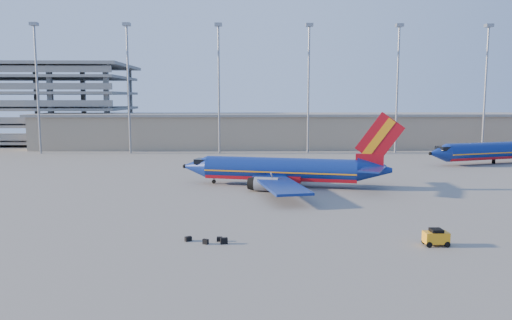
# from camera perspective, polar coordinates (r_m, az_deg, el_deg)

# --- Properties ---
(ground) EXTENTS (220.00, 220.00, 0.00)m
(ground) POSITION_cam_1_polar(r_m,az_deg,el_deg) (67.28, -1.82, -3.54)
(ground) COLOR slate
(ground) RESTS_ON ground
(terminal_building) EXTENTS (122.00, 16.00, 8.50)m
(terminal_building) POSITION_cam_1_polar(r_m,az_deg,el_deg) (124.74, 2.97, 3.41)
(terminal_building) COLOR gray
(terminal_building) RESTS_ON ground
(parking_garage) EXTENTS (62.00, 32.00, 21.40)m
(parking_garage) POSITION_cam_1_polar(r_m,az_deg,el_deg) (153.47, -25.60, 6.20)
(parking_garage) COLOR slate
(parking_garage) RESTS_ON ground
(light_mast_row) EXTENTS (101.60, 1.60, 28.65)m
(light_mast_row) POSITION_cam_1_polar(r_m,az_deg,el_deg) (112.31, 0.90, 9.76)
(light_mast_row) COLOR gray
(light_mast_row) RESTS_ON ground
(aircraft_main) EXTENTS (30.81, 29.28, 10.60)m
(aircraft_main) POSITION_cam_1_polar(r_m,az_deg,el_deg) (70.48, 3.38, -1.19)
(aircraft_main) COLOR navy
(aircraft_main) RESTS_ON ground
(aircraft_second) EXTENTS (30.81, 15.75, 10.74)m
(aircraft_second) POSITION_cam_1_polar(r_m,az_deg,el_deg) (105.16, 25.89, 0.98)
(aircraft_second) COLOR navy
(aircraft_second) RESTS_ON ground
(baggage_tug) EXTENTS (2.07, 1.28, 1.47)m
(baggage_tug) POSITION_cam_1_polar(r_m,az_deg,el_deg) (45.39, 19.88, -8.27)
(baggage_tug) COLOR orange
(baggage_tug) RESTS_ON ground
(luggage_pile) EXTENTS (3.83, 1.48, 0.54)m
(luggage_pile) POSITION_cam_1_polar(r_m,az_deg,el_deg) (43.94, -5.30, -9.10)
(luggage_pile) COLOR black
(luggage_pile) RESTS_ON ground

